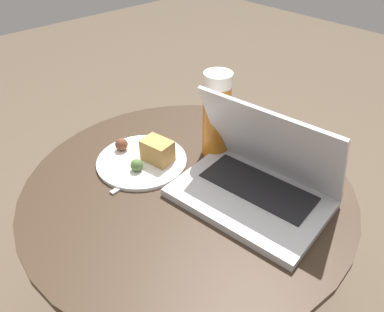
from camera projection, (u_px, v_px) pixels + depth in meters
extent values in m
plane|color=brown|center=(189.00, 310.00, 1.15)|extent=(6.00, 6.00, 0.00)
cylinder|color=#515156|center=(189.00, 309.00, 1.15)|extent=(0.41, 0.41, 0.01)
cylinder|color=#515156|center=(188.00, 257.00, 1.00)|extent=(0.07, 0.07, 0.48)
cylinder|color=#38281C|center=(188.00, 187.00, 0.86)|extent=(0.74, 0.74, 0.02)
cube|color=#B7332D|center=(144.00, 161.00, 0.92)|extent=(0.19, 0.16, 0.00)
cube|color=silver|center=(249.00, 198.00, 0.80)|extent=(0.34, 0.25, 0.02)
cube|color=black|center=(258.00, 187.00, 0.81)|extent=(0.26, 0.13, 0.00)
cube|color=silver|center=(270.00, 144.00, 0.78)|extent=(0.33, 0.14, 0.20)
cube|color=silver|center=(270.00, 145.00, 0.77)|extent=(0.30, 0.12, 0.18)
cylinder|color=#C6701E|center=(216.00, 121.00, 0.89)|extent=(0.07, 0.07, 0.19)
cylinder|color=white|center=(218.00, 79.00, 0.83)|extent=(0.07, 0.07, 0.03)
cylinder|color=white|center=(142.00, 161.00, 0.91)|extent=(0.22, 0.22, 0.01)
cube|color=tan|center=(157.00, 151.00, 0.89)|extent=(0.08, 0.06, 0.05)
sphere|color=brown|center=(121.00, 144.00, 0.94)|extent=(0.03, 0.03, 0.03)
sphere|color=#4C6B33|center=(137.00, 165.00, 0.87)|extent=(0.03, 0.03, 0.03)
cube|color=#B2B2B7|center=(132.00, 180.00, 0.86)|extent=(0.03, 0.12, 0.00)
cube|color=#B2B2B7|center=(158.00, 163.00, 0.91)|extent=(0.03, 0.05, 0.00)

